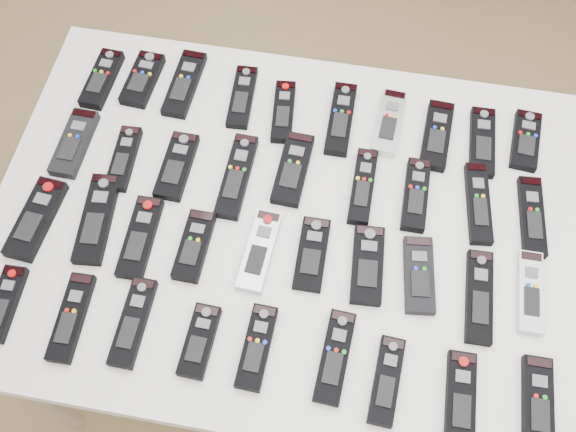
% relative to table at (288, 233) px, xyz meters
% --- Properties ---
extents(ground, '(4.00, 4.00, 0.00)m').
position_rel_table_xyz_m(ground, '(0.15, 0.04, -0.72)').
color(ground, '#95774C').
rests_on(ground, ground).
extents(table, '(1.25, 0.88, 0.78)m').
position_rel_table_xyz_m(table, '(0.00, 0.00, 0.00)').
color(table, white).
rests_on(table, ground).
extents(remote_0, '(0.06, 0.17, 0.02)m').
position_rel_table_xyz_m(remote_0, '(-0.49, 0.28, 0.07)').
color(remote_0, black).
rests_on(remote_0, table).
extents(remote_1, '(0.07, 0.15, 0.02)m').
position_rel_table_xyz_m(remote_1, '(-0.40, 0.30, 0.07)').
color(remote_1, black).
rests_on(remote_1, table).
extents(remote_2, '(0.06, 0.19, 0.02)m').
position_rel_table_xyz_m(remote_2, '(-0.30, 0.31, 0.07)').
color(remote_2, black).
rests_on(remote_2, table).
extents(remote_3, '(0.06, 0.17, 0.02)m').
position_rel_table_xyz_m(remote_3, '(-0.16, 0.29, 0.07)').
color(remote_3, black).
rests_on(remote_3, table).
extents(remote_4, '(0.06, 0.17, 0.02)m').
position_rel_table_xyz_m(remote_4, '(-0.06, 0.27, 0.07)').
color(remote_4, black).
rests_on(remote_4, table).
extents(remote_5, '(0.05, 0.19, 0.02)m').
position_rel_table_xyz_m(remote_5, '(0.07, 0.27, 0.07)').
color(remote_5, black).
rests_on(remote_5, table).
extents(remote_6, '(0.06, 0.17, 0.02)m').
position_rel_table_xyz_m(remote_6, '(0.18, 0.28, 0.07)').
color(remote_6, '#B7B7BC').
rests_on(remote_6, table).
extents(remote_7, '(0.07, 0.18, 0.02)m').
position_rel_table_xyz_m(remote_7, '(0.29, 0.26, 0.07)').
color(remote_7, black).
rests_on(remote_7, table).
extents(remote_8, '(0.06, 0.18, 0.02)m').
position_rel_table_xyz_m(remote_8, '(0.39, 0.26, 0.07)').
color(remote_8, black).
rests_on(remote_8, table).
extents(remote_9, '(0.07, 0.16, 0.02)m').
position_rel_table_xyz_m(remote_9, '(0.49, 0.28, 0.07)').
color(remote_9, black).
rests_on(remote_9, table).
extents(remote_10, '(0.06, 0.17, 0.02)m').
position_rel_table_xyz_m(remote_10, '(-0.50, 0.10, 0.07)').
color(remote_10, black).
rests_on(remote_10, table).
extents(remote_11, '(0.05, 0.16, 0.02)m').
position_rel_table_xyz_m(remote_11, '(-0.38, 0.08, 0.07)').
color(remote_11, black).
rests_on(remote_11, table).
extents(remote_12, '(0.06, 0.17, 0.02)m').
position_rel_table_xyz_m(remote_12, '(-0.26, 0.08, 0.07)').
color(remote_12, black).
rests_on(remote_12, table).
extents(remote_13, '(0.06, 0.20, 0.02)m').
position_rel_table_xyz_m(remote_13, '(-0.13, 0.08, 0.07)').
color(remote_13, black).
rests_on(remote_13, table).
extents(remote_14, '(0.07, 0.18, 0.02)m').
position_rel_table_xyz_m(remote_14, '(-0.01, 0.12, 0.07)').
color(remote_14, black).
rests_on(remote_14, table).
extents(remote_15, '(0.05, 0.18, 0.02)m').
position_rel_table_xyz_m(remote_15, '(0.14, 0.10, 0.07)').
color(remote_15, black).
rests_on(remote_15, table).
extents(remote_16, '(0.05, 0.17, 0.02)m').
position_rel_table_xyz_m(remote_16, '(0.26, 0.10, 0.07)').
color(remote_16, black).
rests_on(remote_16, table).
extents(remote_17, '(0.07, 0.19, 0.02)m').
position_rel_table_xyz_m(remote_17, '(0.39, 0.10, 0.07)').
color(remote_17, black).
rests_on(remote_17, table).
extents(remote_18, '(0.06, 0.19, 0.02)m').
position_rel_table_xyz_m(remote_18, '(0.50, 0.09, 0.07)').
color(remote_18, black).
rests_on(remote_18, table).
extents(remote_19, '(0.08, 0.19, 0.02)m').
position_rel_table_xyz_m(remote_19, '(-0.51, -0.09, 0.07)').
color(remote_19, black).
rests_on(remote_19, table).
extents(remote_20, '(0.08, 0.21, 0.02)m').
position_rel_table_xyz_m(remote_20, '(-0.39, -0.07, 0.07)').
color(remote_20, black).
rests_on(remote_20, table).
extents(remote_21, '(0.06, 0.18, 0.02)m').
position_rel_table_xyz_m(remote_21, '(-0.29, -0.10, 0.07)').
color(remote_21, black).
rests_on(remote_21, table).
extents(remote_22, '(0.06, 0.15, 0.02)m').
position_rel_table_xyz_m(remote_22, '(-0.18, -0.10, 0.07)').
color(remote_22, black).
rests_on(remote_22, table).
extents(remote_23, '(0.06, 0.18, 0.02)m').
position_rel_table_xyz_m(remote_23, '(-0.04, -0.08, 0.07)').
color(remote_23, '#B7B7BC').
rests_on(remote_23, table).
extents(remote_24, '(0.06, 0.16, 0.02)m').
position_rel_table_xyz_m(remote_24, '(0.06, -0.07, 0.07)').
color(remote_24, black).
rests_on(remote_24, table).
extents(remote_25, '(0.07, 0.17, 0.02)m').
position_rel_table_xyz_m(remote_25, '(0.18, -0.08, 0.07)').
color(remote_25, black).
rests_on(remote_25, table).
extents(remote_26, '(0.08, 0.17, 0.02)m').
position_rel_table_xyz_m(remote_26, '(0.28, -0.08, 0.07)').
color(remote_26, black).
rests_on(remote_26, table).
extents(remote_27, '(0.05, 0.19, 0.02)m').
position_rel_table_xyz_m(remote_27, '(0.40, -0.10, 0.07)').
color(remote_27, black).
rests_on(remote_27, table).
extents(remote_28, '(0.05, 0.17, 0.02)m').
position_rel_table_xyz_m(remote_28, '(0.50, -0.08, 0.07)').
color(remote_28, silver).
rests_on(remote_28, table).
extents(remote_29, '(0.05, 0.15, 0.02)m').
position_rel_table_xyz_m(remote_29, '(-0.51, -0.28, 0.07)').
color(remote_29, black).
rests_on(remote_29, table).
extents(remote_30, '(0.05, 0.18, 0.02)m').
position_rel_table_xyz_m(remote_30, '(-0.37, -0.28, 0.07)').
color(remote_30, black).
rests_on(remote_30, table).
extents(remote_31, '(0.05, 0.18, 0.02)m').
position_rel_table_xyz_m(remote_31, '(-0.25, -0.27, 0.07)').
color(remote_31, black).
rests_on(remote_31, table).
extents(remote_32, '(0.06, 0.14, 0.02)m').
position_rel_table_xyz_m(remote_32, '(-0.12, -0.29, 0.07)').
color(remote_32, black).
rests_on(remote_32, table).
extents(remote_33, '(0.05, 0.16, 0.02)m').
position_rel_table_xyz_m(remote_33, '(-0.01, -0.28, 0.07)').
color(remote_33, black).
rests_on(remote_33, table).
extents(remote_34, '(0.06, 0.18, 0.02)m').
position_rel_table_xyz_m(remote_34, '(0.14, -0.27, 0.07)').
color(remote_34, black).
rests_on(remote_34, table).
extents(remote_35, '(0.06, 0.16, 0.02)m').
position_rel_table_xyz_m(remote_35, '(0.24, -0.30, 0.07)').
color(remote_35, black).
rests_on(remote_35, table).
extents(remote_36, '(0.05, 0.17, 0.02)m').
position_rel_table_xyz_m(remote_36, '(0.37, -0.31, 0.07)').
color(remote_36, black).
rests_on(remote_36, table).
extents(remote_37, '(0.05, 0.17, 0.02)m').
position_rel_table_xyz_m(remote_37, '(0.51, -0.29, 0.07)').
color(remote_37, black).
rests_on(remote_37, table).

